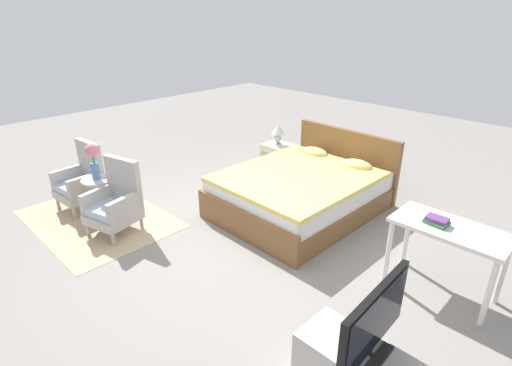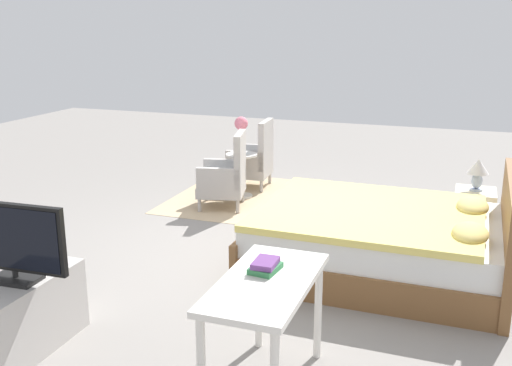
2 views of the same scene
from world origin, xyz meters
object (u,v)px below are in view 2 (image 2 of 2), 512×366
object	(u,v)px
nightstand	(473,215)
table_lamp	(478,170)
armchair_by_window_right	(226,177)
book_stack	(265,266)
bed	(384,241)
side_table	(241,170)
tv_stand	(20,317)
tv_flatscreen	(12,241)
vanity_desk	(266,297)
armchair_by_window_left	(254,160)
flower_vase	(241,131)

from	to	relation	value
nightstand	table_lamp	size ratio (longest dim) A/B	1.61
armchair_by_window_right	book_stack	size ratio (longest dim) A/B	4.12
bed	armchair_by_window_right	world-z (taller)	bed
side_table	bed	bearing A→B (deg)	48.89
tv_stand	book_stack	size ratio (longest dim) A/B	4.30
table_lamp	tv_flatscreen	bearing A→B (deg)	-40.64
side_table	vanity_desk	bearing A→B (deg)	23.06
side_table	tv_stand	xyz separation A→B (m)	(4.02, -0.07, -0.09)
nightstand	vanity_desk	size ratio (longest dim) A/B	0.51
armchair_by_window_left	vanity_desk	xyz separation A→B (m)	(4.36, 1.66, 0.24)
nightstand	book_stack	distance (m)	3.36
side_table	book_stack	xyz separation A→B (m)	(3.75, 1.60, 0.41)
tv_stand	tv_flatscreen	distance (m)	0.55
bed	vanity_desk	xyz separation A→B (m)	(2.07, -0.42, 0.33)
side_table	tv_flatscreen	xyz separation A→B (m)	(4.02, -0.07, 0.45)
armchair_by_window_right	tv_flatscreen	distance (m)	3.57
flower_vase	book_stack	size ratio (longest dim) A/B	2.14
bed	armchair_by_window_right	bearing A→B (deg)	-122.49
nightstand	side_table	bearing A→B (deg)	-103.02
flower_vase	book_stack	xyz separation A→B (m)	(3.75, 1.60, -0.10)
bed	armchair_by_window_left	xyz separation A→B (m)	(-2.30, -2.08, 0.09)
flower_vase	table_lamp	world-z (taller)	flower_vase
nightstand	table_lamp	distance (m)	0.48
nightstand	tv_flatscreen	size ratio (longest dim) A/B	0.66
armchair_by_window_right	nightstand	world-z (taller)	armchair_by_window_right
bed	table_lamp	xyz separation A→B (m)	(-1.15, 0.76, 0.45)
armchair_by_window_right	tv_stand	world-z (taller)	armchair_by_window_right
armchair_by_window_left	book_stack	world-z (taller)	armchair_by_window_left
armchair_by_window_left	tv_flatscreen	size ratio (longest dim) A/B	1.15
book_stack	nightstand	bearing A→B (deg)	158.48
tv_flatscreen	nightstand	bearing A→B (deg)	139.37
bed	armchair_by_window_left	size ratio (longest dim) A/B	2.42
nightstand	bed	bearing A→B (deg)	-33.42
table_lamp	vanity_desk	world-z (taller)	table_lamp
side_table	armchair_by_window_right	bearing A→B (deg)	-1.89
bed	tv_stand	size ratio (longest dim) A/B	2.32
vanity_desk	tv_flatscreen	bearing A→B (deg)	-84.94
armchair_by_window_left	nightstand	size ratio (longest dim) A/B	1.73
table_lamp	tv_stand	size ratio (longest dim) A/B	0.34
nightstand	vanity_desk	bearing A→B (deg)	-20.09
nightstand	book_stack	bearing A→B (deg)	-21.52
vanity_desk	book_stack	bearing A→B (deg)	-160.08
armchair_by_window_left	flower_vase	size ratio (longest dim) A/B	1.93
flower_vase	table_lamp	xyz separation A→B (m)	(0.65, 2.82, -0.12)
bed	flower_vase	world-z (taller)	flower_vase
armchair_by_window_right	flower_vase	xyz separation A→B (m)	(-0.48, 0.02, 0.48)
bed	armchair_by_window_left	bearing A→B (deg)	-137.86
bed	flower_vase	xyz separation A→B (m)	(-1.80, -2.06, 0.57)
side_table	flower_vase	size ratio (longest dim) A/B	1.20
armchair_by_window_left	armchair_by_window_right	size ratio (longest dim) A/B	1.00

